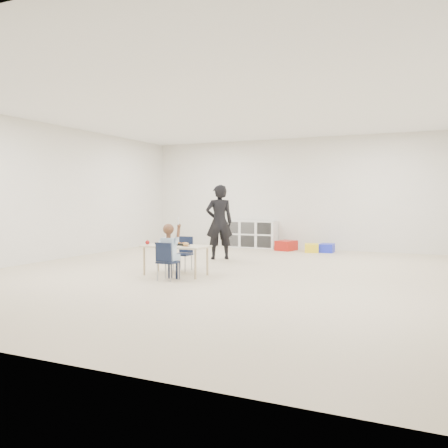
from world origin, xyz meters
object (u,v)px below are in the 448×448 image
at_px(cubby_shelf, 250,234).
at_px(adult, 219,222).
at_px(table, 176,260).
at_px(child, 168,250).
at_px(chair_near, 168,261).

distance_m(cubby_shelf, adult, 2.58).
distance_m(table, child, 0.56).
relative_size(child, cubby_shelf, 0.67).
relative_size(table, child, 1.16).
xyz_separation_m(chair_near, cubby_shelf, (-0.67, 5.23, 0.05)).
bearing_deg(table, child, -73.02).
height_order(child, adult, adult).
height_order(cubby_shelf, adult, adult).
bearing_deg(cubby_shelf, chair_near, -82.73).
xyz_separation_m(table, cubby_shelf, (-0.52, 4.74, 0.10)).
height_order(table, adult, adult).
bearing_deg(child, cubby_shelf, 97.54).
xyz_separation_m(table, child, (0.15, -0.49, 0.22)).
distance_m(table, adult, 2.29).
height_order(child, cubby_shelf, child).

